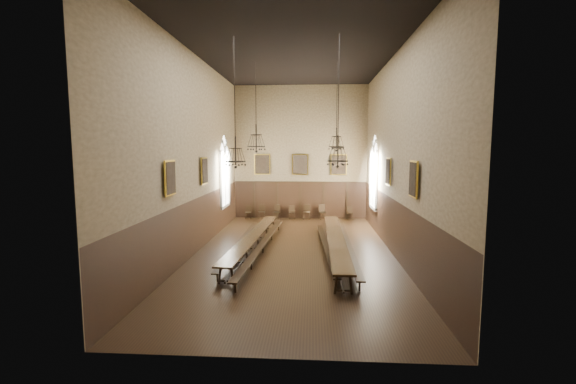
# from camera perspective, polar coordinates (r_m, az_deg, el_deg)

# --- Properties ---
(floor) EXTENTS (9.00, 18.00, 0.02)m
(floor) POSITION_cam_1_polar(r_m,az_deg,el_deg) (17.91, 0.87, -9.02)
(floor) COLOR black
(floor) RESTS_ON ground
(ceiling) EXTENTS (9.00, 18.00, 0.02)m
(ceiling) POSITION_cam_1_polar(r_m,az_deg,el_deg) (17.78, 0.93, 20.25)
(ceiling) COLOR black
(ceiling) RESTS_ON ground
(wall_back) EXTENTS (9.00, 0.02, 9.00)m
(wall_back) POSITION_cam_1_polar(r_m,az_deg,el_deg) (26.27, 1.83, 5.85)
(wall_back) COLOR #928059
(wall_back) RESTS_ON ground
(wall_front) EXTENTS (9.00, 0.02, 9.00)m
(wall_front) POSITION_cam_1_polar(r_m,az_deg,el_deg) (8.28, -2.05, 4.62)
(wall_front) COLOR #928059
(wall_front) RESTS_ON ground
(wall_left) EXTENTS (0.02, 18.00, 9.00)m
(wall_left) POSITION_cam_1_polar(r_m,az_deg,el_deg) (18.05, -13.62, 5.42)
(wall_left) COLOR #928059
(wall_left) RESTS_ON ground
(wall_right) EXTENTS (0.02, 18.00, 9.00)m
(wall_right) POSITION_cam_1_polar(r_m,az_deg,el_deg) (17.64, 15.76, 5.34)
(wall_right) COLOR #928059
(wall_right) RESTS_ON ground
(wainscot_panelling) EXTENTS (9.00, 18.00, 2.50)m
(wainscot_panelling) POSITION_cam_1_polar(r_m,az_deg,el_deg) (17.62, 0.88, -5.07)
(wainscot_panelling) COLOR black
(wainscot_panelling) RESTS_ON floor
(table_left) EXTENTS (1.32, 10.02, 0.78)m
(table_left) POSITION_cam_1_polar(r_m,az_deg,el_deg) (18.19, -5.14, -7.50)
(table_left) COLOR black
(table_left) RESTS_ON floor
(table_right) EXTENTS (0.82, 10.65, 0.83)m
(table_right) POSITION_cam_1_polar(r_m,az_deg,el_deg) (17.66, 7.06, -7.87)
(table_right) COLOR black
(table_right) RESTS_ON floor
(bench_left_outer) EXTENTS (0.30, 9.21, 0.41)m
(bench_left_outer) POSITION_cam_1_polar(r_m,az_deg,el_deg) (18.33, -7.16, -7.83)
(bench_left_outer) COLOR black
(bench_left_outer) RESTS_ON floor
(bench_left_inner) EXTENTS (0.94, 10.75, 0.48)m
(bench_left_inner) POSITION_cam_1_polar(r_m,az_deg,el_deg) (17.86, -3.74, -8.02)
(bench_left_inner) COLOR black
(bench_left_inner) RESTS_ON floor
(bench_right_inner) EXTENTS (0.71, 9.14, 0.41)m
(bench_right_inner) POSITION_cam_1_polar(r_m,az_deg,el_deg) (17.74, 5.66, -8.30)
(bench_right_inner) COLOR black
(bench_right_inner) RESTS_ON floor
(bench_right_outer) EXTENTS (0.35, 10.44, 0.47)m
(bench_right_outer) POSITION_cam_1_polar(r_m,az_deg,el_deg) (18.08, 8.76, -7.94)
(bench_right_outer) COLOR black
(bench_right_outer) RESTS_ON floor
(chair_0) EXTENTS (0.44, 0.44, 0.91)m
(chair_0) POSITION_cam_1_polar(r_m,az_deg,el_deg) (26.51, -5.90, -3.35)
(chair_0) COLOR black
(chair_0) RESTS_ON floor
(chair_1) EXTENTS (0.45, 0.45, 0.97)m
(chair_1) POSITION_cam_1_polar(r_m,az_deg,el_deg) (26.39, -3.92, -3.34)
(chair_1) COLOR black
(chair_1) RESTS_ON floor
(chair_2) EXTENTS (0.52, 0.52, 0.98)m
(chair_2) POSITION_cam_1_polar(r_m,az_deg,el_deg) (26.25, -1.70, -3.38)
(chair_2) COLOR black
(chair_2) RESTS_ON floor
(chair_3) EXTENTS (0.43, 0.43, 0.90)m
(chair_3) POSITION_cam_1_polar(r_m,az_deg,el_deg) (26.25, 0.58, -3.42)
(chair_3) COLOR black
(chair_3) RESTS_ON floor
(chair_4) EXTENTS (0.46, 0.46, 0.99)m
(chair_4) POSITION_cam_1_polar(r_m,az_deg,el_deg) (26.24, 2.77, -3.38)
(chair_4) COLOR black
(chair_4) RESTS_ON floor
(chair_5) EXTENTS (0.57, 0.57, 1.02)m
(chair_5) POSITION_cam_1_polar(r_m,az_deg,el_deg) (26.14, 5.13, -3.41)
(chair_5) COLOR black
(chair_5) RESTS_ON floor
(chair_7) EXTENTS (0.45, 0.45, 0.88)m
(chair_7) POSITION_cam_1_polar(r_m,az_deg,el_deg) (26.33, 9.17, -3.49)
(chair_7) COLOR black
(chair_7) RESTS_ON floor
(chandelier_back_left) EXTENTS (0.91, 0.91, 4.29)m
(chandelier_back_left) POSITION_cam_1_polar(r_m,az_deg,el_deg) (19.65, -4.73, 7.51)
(chandelier_back_left) COLOR black
(chandelier_back_left) RESTS_ON ceiling
(chandelier_back_right) EXTENTS (0.77, 0.77, 4.26)m
(chandelier_back_right) POSITION_cam_1_polar(r_m,az_deg,el_deg) (19.61, 7.18, 7.60)
(chandelier_back_right) COLOR black
(chandelier_back_right) RESTS_ON ceiling
(chandelier_front_left) EXTENTS (0.80, 0.80, 4.88)m
(chandelier_front_left) POSITION_cam_1_polar(r_m,az_deg,el_deg) (15.24, -7.78, 5.78)
(chandelier_front_left) COLOR black
(chandelier_front_left) RESTS_ON ceiling
(chandelier_front_right) EXTENTS (0.79, 0.79, 4.85)m
(chandelier_front_right) POSITION_cam_1_polar(r_m,az_deg,el_deg) (14.83, 7.39, 5.90)
(chandelier_front_right) COLOR black
(chandelier_front_right) RESTS_ON ceiling
(portrait_back_0) EXTENTS (1.10, 0.12, 1.40)m
(portrait_back_0) POSITION_cam_1_polar(r_m,az_deg,el_deg) (26.37, -3.85, 4.10)
(portrait_back_0) COLOR gold
(portrait_back_0) RESTS_ON wall_back
(portrait_back_1) EXTENTS (1.10, 0.12, 1.40)m
(portrait_back_1) POSITION_cam_1_polar(r_m,az_deg,el_deg) (26.16, 1.82, 4.10)
(portrait_back_1) COLOR gold
(portrait_back_1) RESTS_ON wall_back
(portrait_back_2) EXTENTS (1.10, 0.12, 1.40)m
(portrait_back_2) POSITION_cam_1_polar(r_m,az_deg,el_deg) (26.21, 7.52, 4.05)
(portrait_back_2) COLOR gold
(portrait_back_2) RESTS_ON wall_back
(portrait_left_0) EXTENTS (0.12, 1.00, 1.30)m
(portrait_left_0) POSITION_cam_1_polar(r_m,az_deg,el_deg) (19.00, -12.29, 3.08)
(portrait_left_0) COLOR gold
(portrait_left_0) RESTS_ON wall_left
(portrait_left_1) EXTENTS (0.12, 1.00, 1.30)m
(portrait_left_1) POSITION_cam_1_polar(r_m,az_deg,el_deg) (14.73, -17.07, 2.01)
(portrait_left_1) COLOR gold
(portrait_left_1) RESTS_ON wall_left
(portrait_right_0) EXTENTS (0.12, 1.00, 1.30)m
(portrait_right_0) POSITION_cam_1_polar(r_m,az_deg,el_deg) (18.62, 14.65, 2.95)
(portrait_right_0) COLOR gold
(portrait_right_0) RESTS_ON wall_right
(portrait_right_1) EXTENTS (0.12, 1.00, 1.30)m
(portrait_right_1) POSITION_cam_1_polar(r_m,az_deg,el_deg) (14.24, 18.10, 1.84)
(portrait_right_1) COLOR gold
(portrait_right_1) RESTS_ON wall_right
(window_right) EXTENTS (0.20, 2.20, 4.60)m
(window_right) POSITION_cam_1_polar(r_m,az_deg,el_deg) (23.07, 12.62, 2.89)
(window_right) COLOR white
(window_right) RESTS_ON wall_right
(window_left) EXTENTS (0.20, 2.20, 4.60)m
(window_left) POSITION_cam_1_polar(r_m,az_deg,el_deg) (23.38, -9.38, 3.00)
(window_left) COLOR white
(window_left) RESTS_ON wall_left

